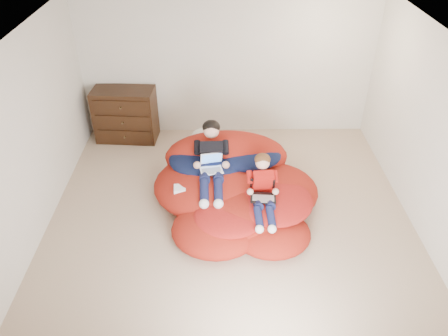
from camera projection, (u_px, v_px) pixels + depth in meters
room_shell at (230, 207)px, 5.95m from camera, size 5.10×5.10×2.77m
dresser at (126, 115)px, 7.62m from camera, size 1.08×0.62×0.94m
beanbag_pile at (234, 187)px, 6.23m from camera, size 2.37×2.27×0.89m
cream_pillow at (206, 137)px, 6.71m from camera, size 0.45×0.28×0.28m
older_boy at (211, 157)px, 6.10m from camera, size 0.34×1.18×0.75m
younger_boy at (263, 186)px, 5.67m from camera, size 0.30×0.92×0.66m
laptop_white at (211, 165)px, 6.06m from camera, size 0.34×0.34×0.22m
laptop_black at (263, 191)px, 5.69m from camera, size 0.35×0.36×0.22m
power_adapter at (180, 189)px, 5.95m from camera, size 0.17×0.17×0.06m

